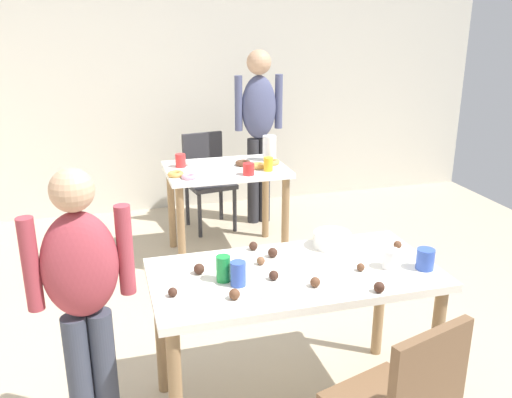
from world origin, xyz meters
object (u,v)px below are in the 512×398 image
(dining_table_far, at_px, (226,183))
(person_girl_near, at_px, (83,292))
(dining_table_near, at_px, (295,290))
(mixing_bowl, at_px, (332,239))
(chair_far_table, at_px, (207,175))
(pitcher_far, at_px, (269,148))
(person_adult_far, at_px, (259,121))
(soda_can, at_px, (223,269))

(dining_table_far, distance_m, person_girl_near, 2.20)
(dining_table_near, bearing_deg, mixing_bowl, 37.91)
(chair_far_table, height_order, person_girl_near, person_girl_near)
(mixing_bowl, bearing_deg, pitcher_far, 83.37)
(chair_far_table, relative_size, pitcher_far, 4.20)
(pitcher_far, bearing_deg, person_adult_far, 83.04)
(dining_table_near, distance_m, chair_far_table, 2.60)
(person_adult_far, xyz_separation_m, soda_can, (-0.91, -2.58, -0.16))
(dining_table_near, height_order, dining_table_far, same)
(person_adult_far, relative_size, pitcher_far, 7.78)
(person_girl_near, height_order, pitcher_far, person_girl_near)
(dining_table_far, height_order, chair_far_table, chair_far_table)
(dining_table_far, xyz_separation_m, soda_can, (-0.45, -1.91, 0.19))
(soda_can, bearing_deg, dining_table_near, 1.05)
(dining_table_near, bearing_deg, person_adult_far, 77.70)
(chair_far_table, height_order, pitcher_far, pitcher_far)
(dining_table_near, xyz_separation_m, dining_table_far, (0.10, 1.91, -0.03))
(person_girl_near, xyz_separation_m, pitcher_far, (1.46, 2.03, 0.07))
(person_adult_far, bearing_deg, dining_table_near, -102.30)
(person_girl_near, relative_size, soda_can, 10.94)
(dining_table_far, xyz_separation_m, person_girl_near, (-1.06, -1.92, 0.16))
(dining_table_near, distance_m, soda_can, 0.39)
(person_adult_far, bearing_deg, chair_far_table, 176.79)
(chair_far_table, distance_m, person_girl_near, 2.82)
(dining_table_near, xyz_separation_m, soda_can, (-0.35, -0.01, 0.16))
(chair_far_table, distance_m, mixing_bowl, 2.40)
(dining_table_far, height_order, mixing_bowl, mixing_bowl)
(person_adult_far, distance_m, soda_can, 2.74)
(soda_can, bearing_deg, pitcher_far, 67.41)
(chair_far_table, distance_m, pitcher_far, 0.80)
(dining_table_near, distance_m, dining_table_far, 1.91)
(dining_table_near, bearing_deg, pitcher_far, 76.28)
(mixing_bowl, bearing_deg, soda_can, -160.25)
(dining_table_far, xyz_separation_m, mixing_bowl, (0.19, -1.69, 0.17))
(pitcher_far, bearing_deg, soda_can, -112.59)
(mixing_bowl, distance_m, pitcher_far, 1.81)
(dining_table_near, distance_m, person_girl_near, 0.98)
(person_adult_far, height_order, mixing_bowl, person_adult_far)
(dining_table_near, xyz_separation_m, pitcher_far, (0.49, 2.02, 0.20))
(dining_table_near, relative_size, pitcher_far, 6.62)
(pitcher_far, bearing_deg, person_girl_near, -125.64)
(mixing_bowl, bearing_deg, person_girl_near, -169.32)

